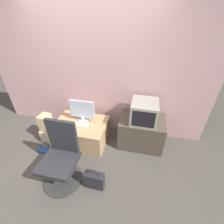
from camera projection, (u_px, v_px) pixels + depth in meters
ground_plane at (72, 174)px, 2.43m from camera, size 12.00×12.00×0.00m
wall_back at (94, 70)px, 2.82m from camera, size 4.40×0.05×2.60m
desk at (81, 132)px, 2.99m from camera, size 1.00×0.74×0.43m
side_stand at (141, 131)px, 2.89m from camera, size 0.82×0.60×0.57m
main_monitor at (82, 111)px, 2.81m from camera, size 0.49×0.18×0.44m
keyboard at (80, 124)px, 2.83m from camera, size 0.32×0.11×0.01m
mouse at (91, 126)px, 2.77m from camera, size 0.06×0.03×0.03m
crt_tv at (144, 112)px, 2.60m from camera, size 0.45×0.50×0.38m
office_chair at (61, 159)px, 2.19m from camera, size 0.58×0.58×0.99m
cardboard_box_lower at (49, 134)px, 3.06m from camera, size 0.24×0.25×0.26m
cardboard_box_upper at (46, 122)px, 2.90m from camera, size 0.19×0.22×0.33m
handbag at (94, 180)px, 2.19m from camera, size 0.29×0.12×0.38m
book at (44, 150)px, 2.85m from camera, size 0.22×0.15×0.02m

